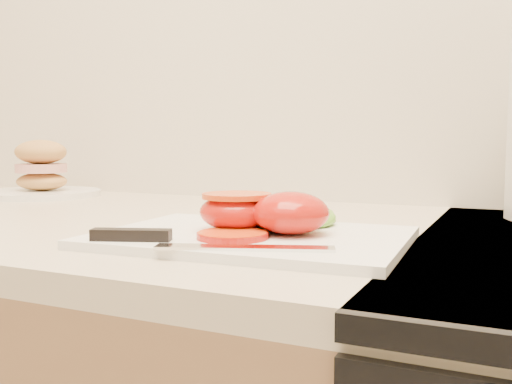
% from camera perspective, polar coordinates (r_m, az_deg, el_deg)
% --- Properties ---
extents(cutting_board, '(0.34, 0.26, 0.01)m').
position_cam_1_polar(cutting_board, '(0.64, -0.38, -4.57)').
color(cutting_board, white).
rests_on(cutting_board, counter).
extents(tomato_half_dome, '(0.09, 0.09, 0.05)m').
position_cam_1_polar(tomato_half_dome, '(0.63, 3.47, -2.10)').
color(tomato_half_dome, red).
rests_on(tomato_half_dome, cutting_board).
extents(tomato_half_cut, '(0.09, 0.09, 0.04)m').
position_cam_1_polar(tomato_half_cut, '(0.65, -1.93, -1.82)').
color(tomato_half_cut, red).
rests_on(tomato_half_cut, cutting_board).
extents(tomato_slice_0, '(0.07, 0.07, 0.01)m').
position_cam_1_polar(tomato_slice_0, '(0.60, -2.37, -4.33)').
color(tomato_slice_0, '#F8551A').
rests_on(tomato_slice_0, cutting_board).
extents(lettuce_leaf_0, '(0.15, 0.12, 0.02)m').
position_cam_1_polar(lettuce_leaf_0, '(0.70, 0.75, -2.22)').
color(lettuce_leaf_0, '#76AD2D').
rests_on(lettuce_leaf_0, cutting_board).
extents(lettuce_leaf_1, '(0.13, 0.13, 0.02)m').
position_cam_1_polar(lettuce_leaf_1, '(0.69, 4.10, -2.39)').
color(lettuce_leaf_1, '#76AD2D').
rests_on(lettuce_leaf_1, cutting_board).
extents(knife, '(0.25, 0.08, 0.01)m').
position_cam_1_polar(knife, '(0.57, -8.27, -4.74)').
color(knife, silver).
rests_on(knife, cutting_board).
extents(sandwich_plate, '(0.23, 0.23, 0.11)m').
position_cam_1_polar(sandwich_plate, '(1.24, -20.65, 1.49)').
color(sandwich_plate, white).
rests_on(sandwich_plate, counter).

